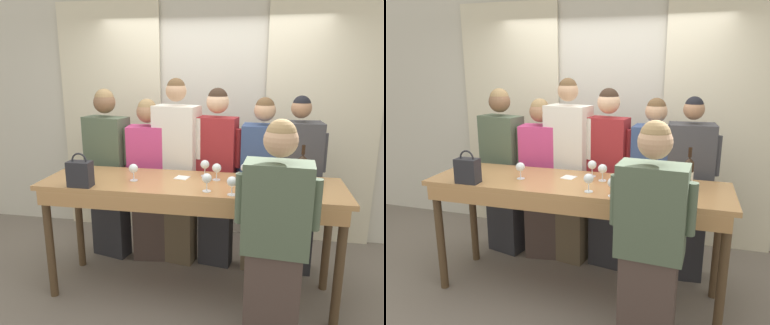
# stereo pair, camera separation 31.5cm
# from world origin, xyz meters

# --- Properties ---
(ground_plane) EXTENTS (18.00, 18.00, 0.00)m
(ground_plane) POSITION_xyz_m (0.00, 0.00, 0.00)
(ground_plane) COLOR #70665B
(wall_back) EXTENTS (12.00, 0.06, 2.80)m
(wall_back) POSITION_xyz_m (0.00, 1.36, 1.40)
(wall_back) COLOR beige
(wall_back) RESTS_ON ground_plane
(curtain_panel_left) EXTENTS (1.21, 0.03, 2.69)m
(curtain_panel_left) POSITION_xyz_m (-1.20, 1.30, 1.34)
(curtain_panel_left) COLOR beige
(curtain_panel_left) RESTS_ON ground_plane
(curtain_panel_right) EXTENTS (1.21, 0.03, 2.69)m
(curtain_panel_right) POSITION_xyz_m (1.20, 1.30, 1.34)
(curtain_panel_right) COLOR beige
(curtain_panel_right) RESTS_ON ground_plane
(tasting_bar) EXTENTS (2.51, 0.69, 1.04)m
(tasting_bar) POSITION_xyz_m (0.00, -0.03, 0.91)
(tasting_bar) COLOR #B27F4C
(tasting_bar) RESTS_ON ground_plane
(wine_bottle) EXTENTS (0.07, 0.07, 0.33)m
(wine_bottle) POSITION_xyz_m (0.90, 0.08, 1.16)
(wine_bottle) COLOR black
(wine_bottle) RESTS_ON tasting_bar
(handbag) EXTENTS (0.19, 0.11, 0.28)m
(handbag) POSITION_xyz_m (-0.85, -0.27, 1.15)
(handbag) COLOR #232328
(handbag) RESTS_ON tasting_bar
(wine_glass_front_left) EXTENTS (0.08, 0.08, 0.14)m
(wine_glass_front_left) POSITION_xyz_m (0.21, 0.09, 1.14)
(wine_glass_front_left) COLOR white
(wine_glass_front_left) RESTS_ON tasting_bar
(wine_glass_front_mid) EXTENTS (0.08, 0.08, 0.14)m
(wine_glass_front_mid) POSITION_xyz_m (0.44, 0.15, 1.14)
(wine_glass_front_mid) COLOR white
(wine_glass_front_mid) RESTS_ON tasting_bar
(wine_glass_front_right) EXTENTS (0.08, 0.08, 0.14)m
(wine_glass_front_right) POSITION_xyz_m (0.17, -0.22, 1.14)
(wine_glass_front_right) COLOR white
(wine_glass_front_right) RESTS_ON tasting_bar
(wine_glass_center_left) EXTENTS (0.08, 0.08, 0.14)m
(wine_glass_center_left) POSITION_xyz_m (0.09, 0.19, 1.14)
(wine_glass_center_left) COLOR white
(wine_glass_center_left) RESTS_ON tasting_bar
(wine_glass_center_mid) EXTENTS (0.08, 0.08, 0.14)m
(wine_glass_center_mid) POSITION_xyz_m (0.77, -0.12, 1.14)
(wine_glass_center_mid) COLOR white
(wine_glass_center_mid) RESTS_ON tasting_bar
(wine_glass_center_right) EXTENTS (0.08, 0.08, 0.14)m
(wine_glass_center_right) POSITION_xyz_m (0.75, 0.08, 1.14)
(wine_glass_center_right) COLOR white
(wine_glass_center_right) RESTS_ON tasting_bar
(wine_glass_back_left) EXTENTS (0.08, 0.08, 0.14)m
(wine_glass_back_left) POSITION_xyz_m (0.85, -0.06, 1.14)
(wine_glass_back_left) COLOR white
(wine_glass_back_left) RESTS_ON tasting_bar
(wine_glass_back_mid) EXTENTS (0.08, 0.08, 0.14)m
(wine_glass_back_mid) POSITION_xyz_m (-0.48, -0.05, 1.14)
(wine_glass_back_mid) COLOR white
(wine_glass_back_mid) RESTS_ON tasting_bar
(wine_glass_back_right) EXTENTS (0.08, 0.08, 0.14)m
(wine_glass_back_right) POSITION_xyz_m (0.36, -0.27, 1.14)
(wine_glass_back_right) COLOR white
(wine_glass_back_right) RESTS_ON tasting_bar
(napkin) EXTENTS (0.13, 0.13, 0.00)m
(napkin) POSITION_xyz_m (-0.09, 0.10, 1.04)
(napkin) COLOR white
(napkin) RESTS_ON tasting_bar
(guest_olive_jacket) EXTENTS (0.55, 0.32, 1.76)m
(guest_olive_jacket) POSITION_xyz_m (-0.97, 0.56, 0.92)
(guest_olive_jacket) COLOR #28282D
(guest_olive_jacket) RESTS_ON ground_plane
(guest_pink_top) EXTENTS (0.51, 0.30, 1.67)m
(guest_pink_top) POSITION_xyz_m (-0.53, 0.56, 0.86)
(guest_pink_top) COLOR #473833
(guest_pink_top) RESTS_ON ground_plane
(guest_cream_sweater) EXTENTS (0.54, 0.32, 1.87)m
(guest_cream_sweater) POSITION_xyz_m (-0.24, 0.56, 0.95)
(guest_cream_sweater) COLOR brown
(guest_cream_sweater) RESTS_ON ground_plane
(guest_striped_shirt) EXTENTS (0.49, 0.26, 1.78)m
(guest_striped_shirt) POSITION_xyz_m (0.15, 0.56, 0.95)
(guest_striped_shirt) COLOR #28282D
(guest_striped_shirt) RESTS_ON ground_plane
(guest_navy_coat) EXTENTS (0.50, 0.29, 1.70)m
(guest_navy_coat) POSITION_xyz_m (0.59, 0.56, 0.87)
(guest_navy_coat) COLOR brown
(guest_navy_coat) RESTS_ON ground_plane
(guest_beige_cap) EXTENTS (0.52, 0.30, 1.72)m
(guest_beige_cap) POSITION_xyz_m (0.91, 0.56, 0.87)
(guest_beige_cap) COLOR #28282D
(guest_beige_cap) RESTS_ON ground_plane
(host_pouring) EXTENTS (0.55, 0.27, 1.66)m
(host_pouring) POSITION_xyz_m (0.68, -0.60, 0.86)
(host_pouring) COLOR #473833
(host_pouring) RESTS_ON ground_plane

